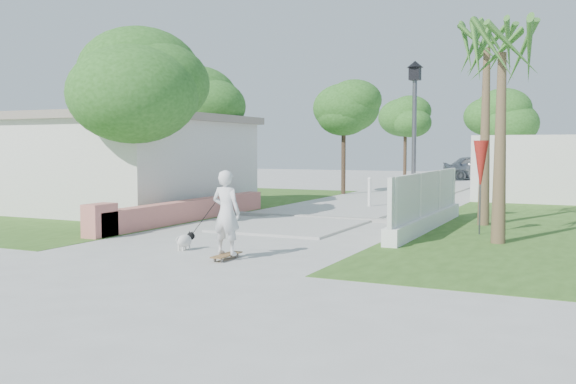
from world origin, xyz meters
The scene contains 21 objects.
ground centered at (0.00, 0.00, 0.00)m, with size 90.00×90.00×0.00m, color #B7B7B2.
path_strip centered at (0.00, 20.00, 0.03)m, with size 3.20×36.00×0.06m, color #B7B7B2.
curb centered at (0.00, 6.00, 0.05)m, with size 6.50×0.25×0.10m, color #999993.
grass_left centered at (-7.00, 8.00, 0.01)m, with size 8.00×20.00×0.01m, color #30551B.
pink_wall centered at (-3.30, 3.55, 0.31)m, with size 0.45×8.20×0.80m.
house_left centered at (-8.00, 6.00, 1.64)m, with size 8.40×7.40×3.23m.
lattice_fence centered at (3.40, 5.00, 0.54)m, with size 0.35×7.00×1.50m.
building_right centered at (6.00, 18.00, 1.30)m, with size 6.00×8.00×2.60m, color silver.
street_lamp centered at (2.90, 5.50, 2.43)m, with size 0.44×0.44×4.44m.
bollard centered at (0.20, 10.00, 0.58)m, with size 0.14×0.14×1.09m.
patio_umbrella centered at (4.80, 4.50, 1.69)m, with size 0.36×0.36×2.30m.
tree_left_near centered at (-4.48, 2.98, 3.82)m, with size 3.60×3.60×5.28m.
tree_left_mid centered at (-5.48, 8.48, 3.50)m, with size 3.20×3.20×4.85m.
tree_path_left centered at (-2.98, 15.98, 3.82)m, with size 3.40×3.40×5.23m.
tree_path_right centered at (3.22, 19.98, 3.49)m, with size 3.00×3.00×4.79m.
tree_path_far centered at (-2.78, 25.98, 3.82)m, with size 3.20×3.20×5.17m.
palm_far centered at (4.60, 6.50, 4.48)m, with size 1.80×1.80×5.30m.
palm_near centered at (5.40, 3.20, 3.95)m, with size 1.80×1.80×4.70m.
skateboarder centered at (0.46, -0.87, 0.77)m, with size 1.66×1.19×1.70m.
dog centered at (-0.37, -0.53, 0.21)m, with size 0.32×0.55×0.38m.
parked_car centered at (0.88, 30.77, 0.82)m, with size 1.94×4.83×1.64m, color #A8ABB0.
Camera 1 is at (7.20, -11.58, 2.14)m, focal length 40.00 mm.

